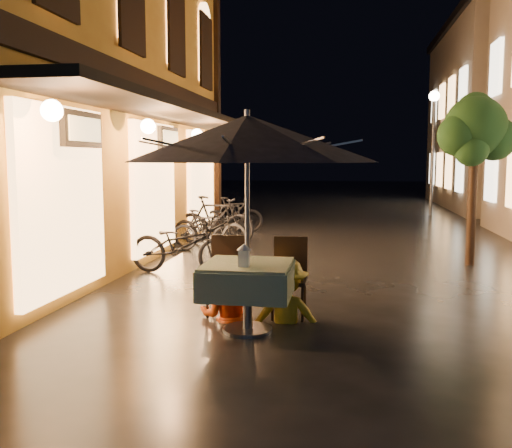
% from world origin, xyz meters
% --- Properties ---
extents(ground, '(90.00, 90.00, 0.00)m').
position_xyz_m(ground, '(0.00, 0.00, 0.00)').
color(ground, black).
rests_on(ground, ground).
extents(west_building, '(5.90, 11.40, 7.40)m').
position_xyz_m(west_building, '(-5.72, 4.00, 3.71)').
color(west_building, gold).
rests_on(west_building, ground).
extents(street_tree, '(1.43, 1.20, 3.15)m').
position_xyz_m(street_tree, '(2.41, 4.51, 2.42)').
color(street_tree, black).
rests_on(street_tree, ground).
extents(streetlamp_far, '(0.36, 0.36, 4.23)m').
position_xyz_m(streetlamp_far, '(3.00, 14.00, 2.92)').
color(streetlamp_far, '#59595E').
rests_on(streetlamp_far, ground).
extents(cafe_table, '(0.99, 0.99, 0.78)m').
position_xyz_m(cafe_table, '(-0.92, -0.16, 0.59)').
color(cafe_table, '#59595E').
rests_on(cafe_table, ground).
extents(patio_umbrella, '(2.82, 2.82, 2.46)m').
position_xyz_m(patio_umbrella, '(-0.92, -0.16, 2.15)').
color(patio_umbrella, '#59595E').
rests_on(patio_umbrella, ground).
extents(cafe_chair_left, '(0.42, 0.42, 0.97)m').
position_xyz_m(cafe_chair_left, '(-1.32, 0.58, 0.54)').
color(cafe_chair_left, black).
rests_on(cafe_chair_left, ground).
extents(cafe_chair_right, '(0.42, 0.42, 0.97)m').
position_xyz_m(cafe_chair_right, '(-0.52, 0.58, 0.54)').
color(cafe_chair_right, black).
rests_on(cafe_chair_right, ground).
extents(table_lantern, '(0.16, 0.16, 0.25)m').
position_xyz_m(table_lantern, '(-0.92, -0.36, 0.92)').
color(table_lantern, white).
rests_on(table_lantern, cafe_table).
extents(person_orange, '(0.72, 0.57, 1.45)m').
position_xyz_m(person_orange, '(-1.25, 0.35, 0.73)').
color(person_orange, '#DB4911').
rests_on(person_orange, ground).
extents(person_yellow, '(1.00, 0.65, 1.46)m').
position_xyz_m(person_yellow, '(-0.54, 0.35, 0.73)').
color(person_yellow, gold).
rests_on(person_yellow, ground).
extents(bicycle_0, '(1.97, 0.95, 0.99)m').
position_xyz_m(bicycle_0, '(-2.56, 2.81, 0.50)').
color(bicycle_0, black).
rests_on(bicycle_0, ground).
extents(bicycle_1, '(1.49, 0.50, 0.88)m').
position_xyz_m(bicycle_1, '(-2.78, 5.18, 0.44)').
color(bicycle_1, black).
rests_on(bicycle_1, ground).
extents(bicycle_2, '(2.00, 1.27, 0.99)m').
position_xyz_m(bicycle_2, '(-2.66, 5.19, 0.50)').
color(bicycle_2, black).
rests_on(bicycle_2, ground).
extents(bicycle_3, '(1.87, 0.67, 1.10)m').
position_xyz_m(bicycle_3, '(-2.80, 6.26, 0.55)').
color(bicycle_3, black).
rests_on(bicycle_3, ground).
extents(bicycle_4, '(1.62, 0.95, 0.81)m').
position_xyz_m(bicycle_4, '(-2.76, 6.81, 0.40)').
color(bicycle_4, black).
rests_on(bicycle_4, ground).
extents(bicycle_5, '(1.63, 0.90, 0.94)m').
position_xyz_m(bicycle_5, '(-2.80, 8.35, 0.47)').
color(bicycle_5, black).
rests_on(bicycle_5, ground).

